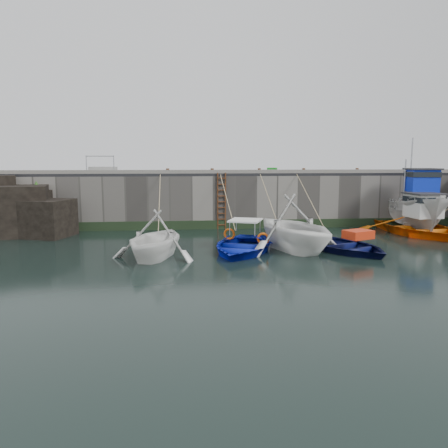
{
  "coord_description": "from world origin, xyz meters",
  "views": [
    {
      "loc": [
        -4.29,
        -14.53,
        3.86
      ],
      "look_at": [
        -2.48,
        3.71,
        1.2
      ],
      "focal_mm": 35.0,
      "sensor_mm": 36.0,
      "label": 1
    }
  ],
  "objects": [
    {
      "name": "ground",
      "position": [
        0.0,
        0.0,
        0.0
      ],
      "size": [
        120.0,
        120.0,
        0.0
      ],
      "primitive_type": "plane",
      "color": "black",
      "rests_on": "ground"
    },
    {
      "name": "quay_back",
      "position": [
        0.0,
        12.5,
        1.5
      ],
      "size": [
        30.0,
        5.0,
        3.0
      ],
      "primitive_type": "cube",
      "color": "slate",
      "rests_on": "ground"
    },
    {
      "name": "road_back",
      "position": [
        0.0,
        12.5,
        3.08
      ],
      "size": [
        30.0,
        5.0,
        0.16
      ],
      "primitive_type": "cube",
      "color": "black",
      "rests_on": "quay_back"
    },
    {
      "name": "kerb_back",
      "position": [
        0.0,
        10.15,
        3.26
      ],
      "size": [
        30.0,
        0.3,
        0.2
      ],
      "primitive_type": "cube",
      "color": "slate",
      "rests_on": "road_back"
    },
    {
      "name": "algae_back",
      "position": [
        0.0,
        9.96,
        0.25
      ],
      "size": [
        30.0,
        0.08,
        0.5
      ],
      "primitive_type": "cube",
      "color": "black",
      "rests_on": "ground"
    },
    {
      "name": "rock_outcrop",
      "position": [
        -12.92,
        9.11,
        1.26
      ],
      "size": [
        5.85,
        4.24,
        3.41
      ],
      "color": "black",
      "rests_on": "ground"
    },
    {
      "name": "ladder",
      "position": [
        -2.0,
        9.91,
        1.59
      ],
      "size": [
        0.51,
        0.08,
        3.2
      ],
      "color": "#3F1E0F",
      "rests_on": "ground"
    },
    {
      "name": "boat_near_white",
      "position": [
        -5.34,
        2.78,
        0.0
      ],
      "size": [
        4.78,
        5.16,
        2.23
      ],
      "primitive_type": "imported",
      "rotation": [
        0.0,
        0.0,
        -0.31
      ],
      "color": "white",
      "rests_on": "ground"
    },
    {
      "name": "boat_near_white_rope",
      "position": [
        -5.34,
        7.64,
        0.0
      ],
      "size": [
        0.04,
        5.38,
        3.1
      ],
      "primitive_type": null,
      "color": "tan",
      "rests_on": "ground"
    },
    {
      "name": "boat_near_blue",
      "position": [
        -1.67,
        3.73,
        0.0
      ],
      "size": [
        4.94,
        5.74,
        1.0
      ],
      "primitive_type": "imported",
      "rotation": [
        0.0,
        0.0,
        -0.37
      ],
      "color": "#0C1DB7",
      "rests_on": "ground"
    },
    {
      "name": "boat_near_blue_rope",
      "position": [
        -1.67,
        8.12,
        0.0
      ],
      "size": [
        0.04,
        4.58,
        3.1
      ],
      "primitive_type": null,
      "color": "tan",
      "rests_on": "ground"
    },
    {
      "name": "boat_near_blacktrim",
      "position": [
        0.53,
        3.7,
        0.0
      ],
      "size": [
        5.95,
        6.39,
        2.75
      ],
      "primitive_type": "imported",
      "rotation": [
        0.0,
        0.0,
        0.33
      ],
      "color": "white",
      "rests_on": "ground"
    },
    {
      "name": "boat_near_blacktrim_rope",
      "position": [
        0.53,
        8.1,
        0.0
      ],
      "size": [
        0.04,
        4.6,
        3.1
      ],
      "primitive_type": null,
      "color": "tan",
      "rests_on": "ground"
    },
    {
      "name": "boat_near_navy",
      "position": [
        2.73,
        3.44,
        0.0
      ],
      "size": [
        4.8,
        5.51,
        0.95
      ],
      "primitive_type": "imported",
      "rotation": [
        0.0,
        0.0,
        0.39
      ],
      "color": "#0A0F40",
      "rests_on": "ground"
    },
    {
      "name": "boat_near_navy_rope",
      "position": [
        2.73,
        7.97,
        0.0
      ],
      "size": [
        0.04,
        4.82,
        3.1
      ],
      "primitive_type": null,
      "color": "tan",
      "rests_on": "ground"
    },
    {
      "name": "boat_far_white",
      "position": [
        8.88,
        8.65,
        1.07
      ],
      "size": [
        3.58,
        6.89,
        5.53
      ],
      "rotation": [
        0.0,
        0.0,
        -0.18
      ],
      "color": "silver",
      "rests_on": "ground"
    },
    {
      "name": "boat_far_orange",
      "position": [
        8.19,
        7.38,
        0.41
      ],
      "size": [
        4.94,
        6.58,
        4.29
      ],
      "rotation": [
        0.0,
        0.0,
        0.08
      ],
      "color": "orange",
      "rests_on": "ground"
    },
    {
      "name": "fish_crate",
      "position": [
        1.41,
        12.45,
        3.3
      ],
      "size": [
        0.69,
        0.55,
        0.28
      ],
      "primitive_type": "cube",
      "rotation": [
        0.0,
        0.0,
        -0.3
      ],
      "color": "green",
      "rests_on": "road_back"
    },
    {
      "name": "railing",
      "position": [
        -8.75,
        11.25,
        3.36
      ],
      "size": [
        1.6,
        1.05,
        1.0
      ],
      "color": "#A5A8AD",
      "rests_on": "road_back"
    },
    {
      "name": "bollard_a",
      "position": [
        -5.0,
        10.25,
        3.3
      ],
      "size": [
        0.18,
        0.18,
        0.28
      ],
      "primitive_type": "cylinder",
      "color": "#3F1E0F",
      "rests_on": "road_back"
    },
    {
      "name": "bollard_b",
      "position": [
        -2.5,
        10.25,
        3.3
      ],
      "size": [
        0.18,
        0.18,
        0.28
      ],
      "primitive_type": "cylinder",
      "color": "#3F1E0F",
      "rests_on": "road_back"
    },
    {
      "name": "bollard_c",
      "position": [
        0.2,
        10.25,
        3.3
      ],
      "size": [
        0.18,
        0.18,
        0.28
      ],
      "primitive_type": "cylinder",
      "color": "#3F1E0F",
      "rests_on": "road_back"
    },
    {
      "name": "bollard_d",
      "position": [
        2.8,
        10.25,
        3.3
      ],
      "size": [
        0.18,
        0.18,
        0.28
      ],
      "primitive_type": "cylinder",
      "color": "#3F1E0F",
      "rests_on": "road_back"
    },
    {
      "name": "bollard_e",
      "position": [
        6.0,
        10.25,
        3.3
      ],
      "size": [
        0.18,
        0.18,
        0.28
      ],
      "primitive_type": "cylinder",
      "color": "#3F1E0F",
      "rests_on": "road_back"
    }
  ]
}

